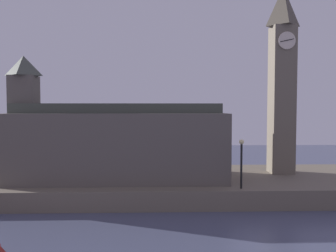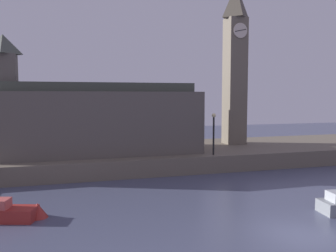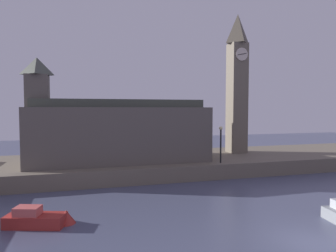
# 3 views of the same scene
# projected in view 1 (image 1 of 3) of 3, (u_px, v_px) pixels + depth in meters

# --- Properties ---
(far_embankment) EXTENTS (70.00, 12.00, 1.50)m
(far_embankment) POSITION_uv_depth(u_px,v_px,m) (206.00, 184.00, 31.82)
(far_embankment) COLOR #6B6051
(far_embankment) RESTS_ON ground
(clock_tower) EXTENTS (2.23, 2.28, 17.01)m
(clock_tower) POSITION_uv_depth(u_px,v_px,m) (282.00, 78.00, 32.79)
(clock_tower) COLOR #6B6051
(clock_tower) RESTS_ON far_embankment
(parliament_hall) EXTENTS (17.96, 6.96, 10.36)m
(parliament_hall) POSITION_uv_depth(u_px,v_px,m) (114.00, 142.00, 30.42)
(parliament_hall) COLOR #5B544C
(parliament_hall) RESTS_ON far_embankment
(streetlamp) EXTENTS (0.36, 0.36, 3.68)m
(streetlamp) POSITION_uv_depth(u_px,v_px,m) (241.00, 158.00, 26.62)
(streetlamp) COLOR black
(streetlamp) RESTS_ON far_embankment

